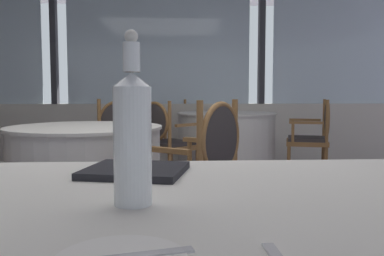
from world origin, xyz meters
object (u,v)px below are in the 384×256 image
dining_chair_2_0 (117,142)px  dining_chair_2_2 (202,167)px  water_bottle (132,135)px  dining_chair_0_0 (165,137)px  menu_book (136,170)px  dining_chair_0_2 (201,126)px  dining_chair_0_1 (315,133)px

dining_chair_2_0 → dining_chair_2_2: (0.68, -1.55, 0.02)m
water_bottle → dining_chair_0_0: (0.03, 3.39, -0.37)m
menu_book → dining_chair_0_0: size_ratio=0.30×
water_bottle → dining_chair_0_0: 3.41m
dining_chair_2_0 → dining_chair_0_2: bearing=160.9°
dining_chair_0_1 → dining_chair_2_2: (-1.48, -2.27, 0.02)m
dining_chair_0_2 → dining_chair_2_0: (-0.94, -2.01, 0.01)m
dining_chair_0_0 → dining_chair_2_2: (0.24, -1.86, 0.02)m
water_bottle → dining_chair_0_1: bearing=65.3°
water_bottle → dining_chair_0_1: 4.20m
dining_chair_0_0 → water_bottle: bearing=-134.0°
dining_chair_2_2 → dining_chair_0_2: bearing=-58.1°
dining_chair_0_1 → dining_chair_0_2: bearing=-30.0°
menu_book → dining_chair_2_2: size_ratio=0.29×
water_bottle → dining_chair_0_1: size_ratio=0.39×
dining_chair_0_1 → dining_chair_0_2: size_ratio=1.02×
dining_chair_0_2 → dining_chair_2_2: (-0.26, -3.55, 0.04)m
dining_chair_0_0 → dining_chair_0_1: size_ratio=1.00×
menu_book → dining_chair_2_0: bearing=110.8°
menu_book → dining_chair_0_2: dining_chair_0_2 is taller
dining_chair_0_1 → dining_chair_2_0: 2.28m
menu_book → dining_chair_0_2: 4.79m
menu_book → dining_chair_0_0: bearing=101.7°
menu_book → dining_chair_0_1: (1.77, 3.47, -0.23)m
menu_book → dining_chair_2_0: (-0.40, 2.74, -0.23)m
dining_chair_0_0 → dining_chair_0_1: 1.77m
dining_chair_2_2 → dining_chair_2_0: bearing=-30.0°
dining_chair_0_0 → dining_chair_2_0: 0.54m
water_bottle → dining_chair_2_0: water_bottle is taller
dining_chair_2_2 → water_bottle: bearing=116.4°
menu_book → dining_chair_0_1: bearing=75.6°
menu_book → dining_chair_2_0: size_ratio=0.29×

